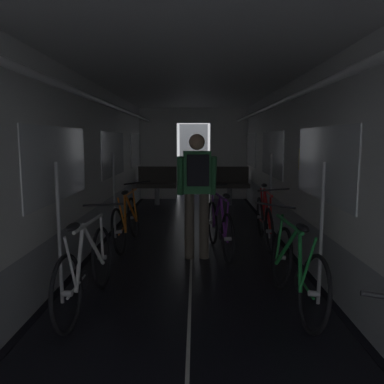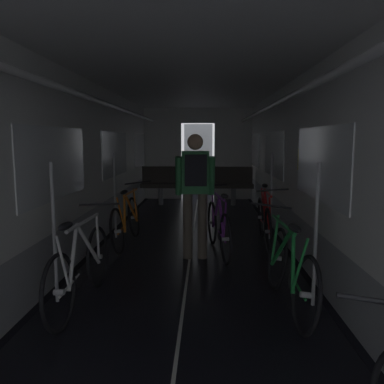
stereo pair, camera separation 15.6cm
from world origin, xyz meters
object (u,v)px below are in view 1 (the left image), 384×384
Objects in this scene: bicycle_white at (87,268)px; person_cyclist_aisle at (197,185)px; bench_seat_far_left at (157,182)px; bicycle_red at (265,220)px; bench_seat_far_right at (229,182)px; bicycle_orange at (127,221)px; bicycle_purple_in_aisle at (220,227)px; bicycle_green at (295,269)px.

person_cyclist_aisle is at bearing 55.63° from bicycle_white.
bench_seat_far_left is 0.58× the size of bicycle_red.
bicycle_orange is (-1.89, -3.83, -0.19)m from bench_seat_far_right.
bicycle_red reaches higher than bicycle_purple_in_aisle.
bicycle_green is 1.01× the size of bicycle_purple_in_aisle.
bicycle_red is (2.02, -3.76, -0.18)m from bench_seat_far_left.
bench_seat_far_left is 6.34m from bicycle_green.
bench_seat_far_left is 0.58× the size of bicycle_orange.
bicycle_red is 1.00× the size of bicycle_green.
bicycle_green is at bearing -72.38° from bench_seat_far_left.
person_cyclist_aisle is at bearing -144.87° from bicycle_red.
bicycle_white is 1.99m from person_cyclist_aisle.
bicycle_white is 2.29m from bicycle_purple_in_aisle.
bench_seat_far_left is 0.58× the size of person_cyclist_aisle.
bicycle_green is 1.91m from bicycle_purple_in_aisle.
bench_seat_far_left is at bearing 107.08° from bicycle_purple_in_aisle.
bench_seat_far_right is at bearing 83.27° from bicycle_purple_in_aisle.
bench_seat_far_left reaches higher than bicycle_white.
bicycle_green is 2.98m from bicycle_orange.
person_cyclist_aisle is at bearing -77.74° from bench_seat_far_left.
bicycle_orange is 1.41m from person_cyclist_aisle.
bicycle_red is at bearing 87.37° from bicycle_green.
bicycle_red is 2.27m from bicycle_green.
bicycle_green reaches higher than bicycle_white.
bicycle_green reaches higher than bench_seat_far_left.
bench_seat_far_right reaches higher than bicycle_purple_in_aisle.
bicycle_white is at bearing -124.37° from person_cyclist_aisle.
bicycle_orange is (-0.00, 2.22, -0.00)m from bicycle_white.
bicycle_orange is at bearing 132.33° from bicycle_green.
bench_seat_far_right is at bearing 0.00° from bench_seat_far_left.
bicycle_white is at bearing -90.83° from bench_seat_far_left.
bicycle_white is (-0.09, -6.06, -0.18)m from bench_seat_far_left.
bench_seat_far_left is 0.59× the size of bicycle_purple_in_aisle.
bench_seat_far_left is 6.06m from bicycle_white.
bench_seat_far_right is at bearing 72.69° from bicycle_white.
bicycle_green is (0.12, -6.04, -0.19)m from bench_seat_far_right.
bicycle_purple_in_aisle is (1.30, -4.23, -0.18)m from bench_seat_far_left.
bench_seat_far_right is 0.58× the size of bicycle_orange.
bench_seat_far_right is at bearing 91.11° from bicycle_green.
bench_seat_far_right reaches higher than bicycle_white.
bicycle_green is at bearing -58.56° from person_cyclist_aisle.
bench_seat_far_right is at bearing 79.64° from person_cyclist_aisle.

